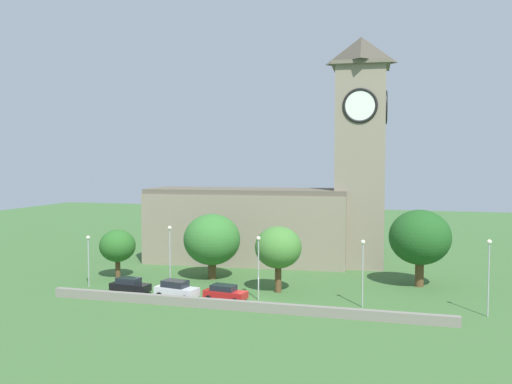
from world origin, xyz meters
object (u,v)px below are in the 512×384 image
at_px(tree_by_tower, 212,240).
at_px(streetlamp_west_mid, 170,248).
at_px(tree_riverside_east, 118,246).
at_px(streetlamp_east_end, 489,266).
at_px(tree_churchyard, 420,238).
at_px(streetlamp_central, 258,257).
at_px(streetlamp_east_mid, 363,262).
at_px(car_red, 225,293).
at_px(car_white, 176,289).
at_px(tree_riverside_west, 278,248).
at_px(church, 283,202).
at_px(streetlamp_west_end, 88,252).
at_px(car_black, 130,285).

bearing_deg(tree_by_tower, streetlamp_west_mid, -106.75).
bearing_deg(tree_riverside_east, streetlamp_east_end, -8.46).
bearing_deg(tree_churchyard, streetlamp_central, -145.21).
height_order(streetlamp_central, streetlamp_east_mid, streetlamp_east_mid).
height_order(tree_by_tower, tree_riverside_east, tree_by_tower).
xyz_separation_m(car_red, tree_riverside_east, (-16.68, 7.29, 3.14)).
bearing_deg(car_white, streetlamp_west_mid, 125.42).
bearing_deg(tree_riverside_west, streetlamp_central, -105.71).
distance_m(church, tree_by_tower, 14.64).
xyz_separation_m(streetlamp_west_end, streetlamp_central, (20.59, -0.57, 0.45)).
bearing_deg(streetlamp_west_end, streetlamp_west_mid, 3.48).
relative_size(streetlamp_west_end, streetlamp_east_end, 0.82).
xyz_separation_m(car_white, streetlamp_east_mid, (19.34, 1.76, 3.58)).
bearing_deg(tree_churchyard, streetlamp_west_end, -163.77).
height_order(car_red, streetlamp_central, streetlamp_central).
xyz_separation_m(car_red, streetlamp_west_mid, (-7.28, 2.27, 4.04)).
xyz_separation_m(streetlamp_west_end, tree_riverside_west, (21.73, 3.48, 0.91)).
distance_m(streetlamp_west_mid, streetlamp_central, 10.69).
relative_size(streetlamp_west_mid, streetlamp_east_end, 1.01).
height_order(tree_riverside_east, tree_churchyard, tree_churchyard).
relative_size(car_red, streetlamp_west_mid, 0.64).
xyz_separation_m(car_black, tree_churchyard, (30.77, 12.18, 4.86)).
xyz_separation_m(car_red, tree_riverside_west, (4.48, 5.14, 4.15)).
xyz_separation_m(car_white, streetlamp_west_end, (-12.00, 2.24, 3.11)).
height_order(streetlamp_east_mid, tree_riverside_east, streetlamp_east_mid).
bearing_deg(church, tree_churchyard, -28.47).
xyz_separation_m(church, streetlamp_west_end, (-18.20, -20.83, -4.68)).
bearing_deg(tree_riverside_west, streetlamp_east_mid, -22.35).
relative_size(streetlamp_east_mid, tree_churchyard, 0.76).
distance_m(streetlamp_west_end, streetlamp_east_mid, 31.34).
relative_size(church, tree_riverside_east, 5.72).
height_order(streetlamp_west_mid, tree_riverside_east, streetlamp_west_mid).
distance_m(car_black, car_white, 5.97).
bearing_deg(church, tree_riverside_east, -139.23).
relative_size(streetlamp_west_mid, tree_by_tower, 0.91).
xyz_separation_m(church, tree_riverside_east, (-17.64, -15.21, -4.78)).
relative_size(car_red, streetlamp_east_mid, 0.70).
bearing_deg(streetlamp_west_end, car_black, -13.51).
bearing_deg(tree_by_tower, streetlamp_east_mid, -24.03).
bearing_deg(tree_riverside_east, church, 40.77).
bearing_deg(tree_riverside_west, tree_churchyard, 25.61).
bearing_deg(tree_riverside_west, streetlamp_west_mid, -166.27).
relative_size(car_black, streetlamp_east_mid, 0.68).
distance_m(streetlamp_west_mid, tree_churchyard, 28.72).
height_order(church, car_black, church).
bearing_deg(streetlamp_west_end, streetlamp_east_mid, -0.86).
xyz_separation_m(tree_by_tower, tree_churchyard, (24.63, 2.67, 0.84)).
height_order(church, tree_riverside_west, church).
height_order(streetlamp_east_end, tree_riverside_east, streetlamp_east_end).
xyz_separation_m(streetlamp_east_mid, tree_riverside_east, (-30.77, 6.10, -0.57)).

